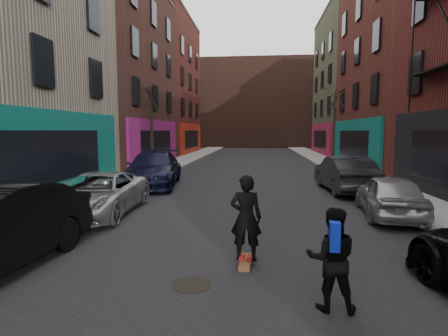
% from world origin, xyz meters
% --- Properties ---
extents(sidewalk_left, '(2.50, 84.00, 0.13)m').
position_xyz_m(sidewalk_left, '(-6.25, 30.00, 0.07)').
color(sidewalk_left, gray).
rests_on(sidewalk_left, ground).
extents(sidewalk_right, '(2.50, 84.00, 0.13)m').
position_xyz_m(sidewalk_right, '(6.25, 30.00, 0.07)').
color(sidewalk_right, gray).
rests_on(sidewalk_right, ground).
extents(buildings_left, '(12.00, 56.00, 16.50)m').
position_xyz_m(buildings_left, '(-13.50, 16.00, 8.25)').
color(buildings_left, maroon).
rests_on(buildings_left, ground).
extents(building_far, '(40.00, 10.00, 14.00)m').
position_xyz_m(building_far, '(0.00, 56.00, 7.00)').
color(building_far, '#47281E').
rests_on(building_far, ground).
extents(tree_left_far, '(2.00, 2.00, 6.50)m').
position_xyz_m(tree_left_far, '(-6.20, 18.00, 3.38)').
color(tree_left_far, black).
rests_on(tree_left_far, sidewalk_left).
extents(tree_right_far, '(2.00, 2.00, 6.80)m').
position_xyz_m(tree_right_far, '(6.20, 24.00, 3.53)').
color(tree_right_far, black).
rests_on(tree_right_far, sidewalk_right).
extents(parked_left_far, '(2.47, 4.93, 1.34)m').
position_xyz_m(parked_left_far, '(-4.60, 7.13, 0.67)').
color(parked_left_far, gray).
rests_on(parked_left_far, ground).
extents(parked_left_end, '(3.12, 6.04, 1.67)m').
position_xyz_m(parked_left_end, '(-4.60, 13.08, 0.84)').
color(parked_left_end, black).
rests_on(parked_left_end, ground).
extents(parked_right_far, '(2.08, 4.13, 1.35)m').
position_xyz_m(parked_right_far, '(4.60, 7.78, 0.67)').
color(parked_right_far, '#96999F').
rests_on(parked_right_far, ground).
extents(parked_right_end, '(1.91, 4.85, 1.57)m').
position_xyz_m(parked_right_end, '(4.30, 12.31, 0.79)').
color(parked_right_end, black).
rests_on(parked_right_end, ground).
extents(skateboard, '(0.26, 0.81, 0.10)m').
position_xyz_m(skateboard, '(0.28, 3.36, 0.05)').
color(skateboard, brown).
rests_on(skateboard, ground).
extents(skateboarder, '(0.65, 0.44, 1.73)m').
position_xyz_m(skateboarder, '(0.28, 3.36, 0.97)').
color(skateboarder, black).
rests_on(skateboarder, skateboard).
extents(pedestrian, '(0.81, 0.66, 1.57)m').
position_xyz_m(pedestrian, '(1.62, 1.71, 0.79)').
color(pedestrian, black).
rests_on(pedestrian, ground).
extents(manhole, '(0.72, 0.72, 0.01)m').
position_xyz_m(manhole, '(-0.63, 2.31, 0.01)').
color(manhole, black).
rests_on(manhole, ground).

